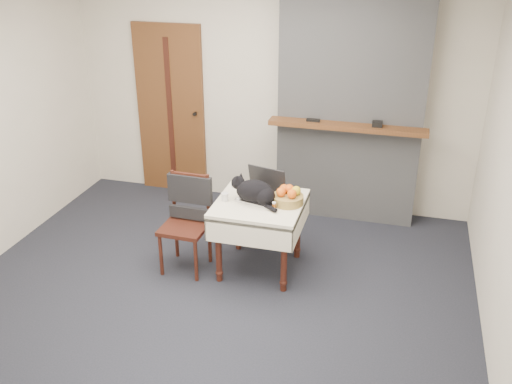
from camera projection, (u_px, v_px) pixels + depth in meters
The scene contains 12 objects.
ground at pixel (215, 291), 5.08m from camera, with size 4.50×4.50×0.00m, color black.
room_shell at pixel (227, 83), 4.74m from camera, with size 4.52×4.01×2.61m.
door at pixel (171, 111), 6.68m from camera, with size 0.82×0.10×2.00m.
chimney at pixel (351, 102), 5.93m from camera, with size 1.62×0.48×2.60m.
side_table at pixel (260, 213), 5.18m from camera, with size 0.78×0.78×0.70m.
laptop at pixel (262, 191), 5.17m from camera, with size 0.43×0.39×0.27m.
cat at pixel (256, 192), 5.06m from camera, with size 0.48×0.31×0.25m.
cream_jar at pixel (225, 197), 5.13m from camera, with size 0.07×0.07×0.07m, color silver.
pill_bottle at pixel (274, 206), 4.98m from camera, with size 0.03×0.03×0.07m.
fruit_basket at pixel (288, 197), 5.08m from camera, with size 0.28×0.28×0.16m.
desk_clutter at pixel (282, 203), 5.09m from camera, with size 0.16×0.02×0.01m, color black.
chair at pixel (188, 209), 5.26m from camera, with size 0.42×0.42×0.91m.
Camera 1 is at (1.48, -3.99, 2.93)m, focal length 40.00 mm.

